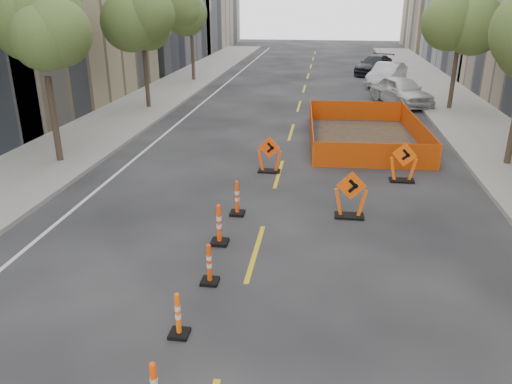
# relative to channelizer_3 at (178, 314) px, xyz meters

# --- Properties ---
(ground_plane) EXTENTS (140.00, 140.00, 0.00)m
(ground_plane) POSITION_rel_channelizer_3_xyz_m (0.96, -0.55, -0.47)
(ground_plane) COLOR black
(sidewalk_left) EXTENTS (4.00, 90.00, 0.15)m
(sidewalk_left) POSITION_rel_channelizer_3_xyz_m (-8.04, 11.45, -0.39)
(sidewalk_left) COLOR gray
(sidewalk_left) RESTS_ON ground
(tree_l_b) EXTENTS (2.80, 2.80, 5.95)m
(tree_l_b) POSITION_rel_channelizer_3_xyz_m (-7.44, 9.45, 4.06)
(tree_l_b) COLOR #382B1E
(tree_l_b) RESTS_ON ground
(tree_l_c) EXTENTS (2.80, 2.80, 5.95)m
(tree_l_c) POSITION_rel_channelizer_3_xyz_m (-7.44, 19.45, 4.06)
(tree_l_c) COLOR #382B1E
(tree_l_c) RESTS_ON ground
(tree_l_d) EXTENTS (2.80, 2.80, 5.95)m
(tree_l_d) POSITION_rel_channelizer_3_xyz_m (-7.44, 29.45, 4.06)
(tree_l_d) COLOR #382B1E
(tree_l_d) RESTS_ON ground
(tree_r_c) EXTENTS (2.80, 2.80, 5.95)m
(tree_r_c) POSITION_rel_channelizer_3_xyz_m (9.36, 21.45, 4.06)
(tree_r_c) COLOR #382B1E
(tree_r_c) RESTS_ON ground
(channelizer_3) EXTENTS (0.37, 0.37, 0.93)m
(channelizer_3) POSITION_rel_channelizer_3_xyz_m (0.00, 0.00, 0.00)
(channelizer_3) COLOR #FF5D0A
(channelizer_3) RESTS_ON ground
(channelizer_4) EXTENTS (0.38, 0.38, 0.97)m
(channelizer_4) POSITION_rel_channelizer_3_xyz_m (0.15, 1.89, 0.02)
(channelizer_4) COLOR #D93E09
(channelizer_4) RESTS_ON ground
(channelizer_5) EXTENTS (0.43, 0.43, 1.10)m
(channelizer_5) POSITION_rel_channelizer_3_xyz_m (-0.03, 3.79, 0.09)
(channelizer_5) COLOR #F7420A
(channelizer_5) RESTS_ON ground
(channelizer_6) EXTENTS (0.42, 0.42, 1.06)m
(channelizer_6) POSITION_rel_channelizer_3_xyz_m (0.10, 5.68, 0.06)
(channelizer_6) COLOR #E94109
(channelizer_6) RESTS_ON ground
(chevron_sign_left) EXTENTS (0.97, 0.68, 1.33)m
(chevron_sign_left) POSITION_rel_channelizer_3_xyz_m (0.59, 9.61, 0.20)
(chevron_sign_left) COLOR #FF470A
(chevron_sign_left) RESTS_ON ground
(chevron_sign_center) EXTENTS (0.99, 0.64, 1.41)m
(chevron_sign_center) POSITION_rel_channelizer_3_xyz_m (3.36, 5.96, 0.24)
(chevron_sign_center) COLOR #F3520A
(chevron_sign_center) RESTS_ON ground
(chevron_sign_right) EXTENTS (1.07, 0.85, 1.39)m
(chevron_sign_right) POSITION_rel_channelizer_3_xyz_m (5.25, 9.26, 0.23)
(chevron_sign_right) COLOR #FF570A
(chevron_sign_right) RESTS_ON ground
(safety_fence) EXTENTS (5.02, 8.09, 0.98)m
(safety_fence) POSITION_rel_channelizer_3_xyz_m (4.24, 14.45, 0.03)
(safety_fence) COLOR #FF570D
(safety_fence) RESTS_ON ground
(parked_car_near) EXTENTS (3.70, 5.16, 1.63)m
(parked_car_near) POSITION_rel_channelizer_3_xyz_m (6.86, 22.78, 0.35)
(parked_car_near) COLOR silver
(parked_car_near) RESTS_ON ground
(parked_car_mid) EXTENTS (3.37, 5.13, 1.60)m
(parked_car_mid) POSITION_rel_channelizer_3_xyz_m (6.70, 29.49, 0.33)
(parked_car_mid) COLOR #B2B0B6
(parked_car_mid) RESTS_ON ground
(parked_car_far) EXTENTS (3.85, 5.59, 1.50)m
(parked_car_far) POSITION_rel_channelizer_3_xyz_m (6.28, 35.11, 0.29)
(parked_car_far) COLOR black
(parked_car_far) RESTS_ON ground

